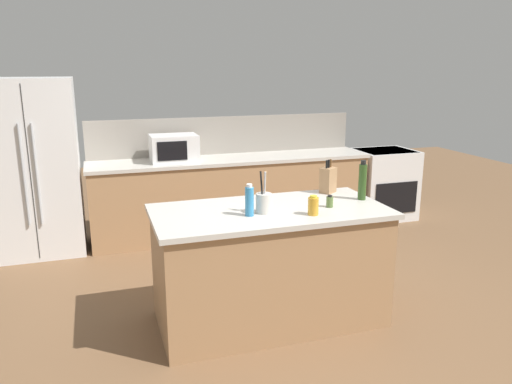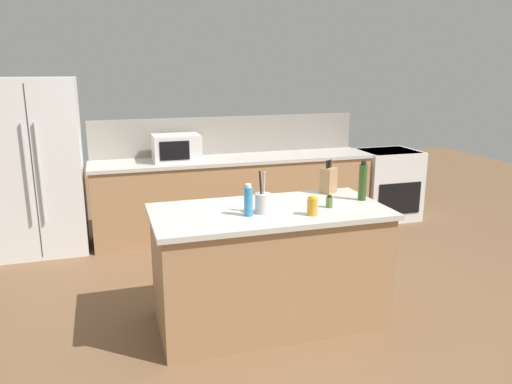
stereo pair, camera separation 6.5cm
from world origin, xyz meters
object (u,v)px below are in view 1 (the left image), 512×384
refrigerator (34,168)px  range_oven (383,183)px  knife_block (328,180)px  spice_jar_oregano (330,202)px  honey_jar (313,206)px  dish_soap_bottle (249,201)px  olive_oil_bottle (362,181)px  utensil_crock (264,202)px  microwave (174,148)px

refrigerator → range_oven: refrigerator is taller
knife_block → spice_jar_oregano: knife_block is taller
refrigerator → honey_jar: refrigerator is taller
dish_soap_bottle → olive_oil_bottle: olive_oil_bottle is taller
olive_oil_bottle → honey_jar: size_ratio=2.22×
refrigerator → honey_jar: (2.14, -2.49, 0.06)m
honey_jar → refrigerator: bearing=130.7°
range_oven → spice_jar_oregano: spice_jar_oregano is taller
utensil_crock → honey_jar: size_ratio=2.16×
honey_jar → range_oven: bearing=48.6°
refrigerator → honey_jar: 3.29m
range_oven → dish_soap_bottle: (-2.61, -2.32, 0.59)m
refrigerator → microwave: bearing=-2.0°
utensil_crock → dish_soap_bottle: size_ratio=1.33×
dish_soap_bottle → olive_oil_bottle: size_ratio=0.73×
range_oven → refrigerator: bearing=179.3°
range_oven → microwave: (-2.80, 0.00, 0.62)m
utensil_crock → olive_oil_bottle: size_ratio=0.97×
range_oven → honey_jar: size_ratio=6.22×
utensil_crock → microwave: bearing=97.7°
spice_jar_oregano → honey_jar: honey_jar is taller
spice_jar_oregano → olive_oil_bottle: (0.35, 0.12, 0.11)m
spice_jar_oregano → honey_jar: 0.26m
knife_block → spice_jar_oregano: bearing=-147.5°
refrigerator → knife_block: bearing=-37.1°
honey_jar → dish_soap_bottle: bearing=164.8°
range_oven → olive_oil_bottle: (-1.59, -2.17, 0.63)m
range_oven → olive_oil_bottle: olive_oil_bottle is taller
dish_soap_bottle → olive_oil_bottle: (1.02, 0.15, 0.04)m
utensil_crock → dish_soap_bottle: (-0.12, -0.04, 0.03)m
olive_oil_bottle → microwave: bearing=119.0°
knife_block → utensil_crock: 0.84m
refrigerator → spice_jar_oregano: bearing=-44.9°
refrigerator → knife_block: size_ratio=6.52×
spice_jar_oregano → dish_soap_bottle: (-0.66, -0.03, 0.07)m
utensil_crock → olive_oil_bottle: (0.89, 0.11, 0.07)m
refrigerator → olive_oil_bottle: (2.70, -2.22, 0.15)m
microwave → olive_oil_bottle: olive_oil_bottle is taller
range_oven → microwave: microwave is taller
dish_soap_bottle → honey_jar: 0.47m
knife_block → olive_oil_bottle: bearing=-94.3°
range_oven → knife_block: knife_block is taller
knife_block → utensil_crock: utensil_crock is taller
utensil_crock → range_oven: bearing=42.5°
range_oven → utensil_crock: 3.42m
knife_block → dish_soap_bottle: 0.96m
microwave → honey_jar: size_ratio=3.60×
microwave → honey_jar: (0.64, -2.44, -0.08)m
knife_block → dish_soap_bottle: bearing=174.2°
utensil_crock → olive_oil_bottle: bearing=7.2°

